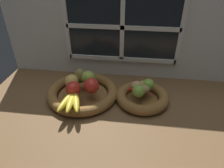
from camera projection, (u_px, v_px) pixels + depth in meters
ground_plane at (116, 105)px, 106.71cm from camera, size 140.00×90.00×3.00cm
back_wall at (123, 32)px, 115.65cm from camera, size 140.00×4.60×55.00cm
fruit_bowl_left at (83, 93)px, 109.03cm from camera, size 37.63×37.63×5.25cm
fruit_bowl_right at (142, 97)px, 105.58cm from camera, size 27.39×27.39×5.25cm
apple_red_right at (91, 86)px, 102.49cm from camera, size 7.92×7.92×7.92cm
apple_golden_left at (72, 81)px, 106.78cm from camera, size 7.13×7.13×7.13cm
apple_green_back at (88, 78)px, 109.19cm from camera, size 7.63×7.63×7.63cm
apple_red_front at (73, 88)px, 100.76cm from camera, size 7.34×7.34×7.34cm
pear_brown at (80, 76)px, 109.85cm from camera, size 7.92×7.70×8.55cm
banana_bunch_front at (72, 100)px, 96.05cm from camera, size 11.70×18.83×3.18cm
potato_oblong at (137, 86)px, 105.22cm from camera, size 7.96×7.73×4.84cm
potato_back at (146, 85)px, 105.98cm from camera, size 9.66×8.39×4.43cm
potato_large at (143, 89)px, 102.89cm from camera, size 6.82×4.71×4.40cm
lime_near at (138, 91)px, 99.71cm from camera, size 6.32×6.32×6.32cm
lime_far at (148, 84)px, 105.05cm from camera, size 6.07×6.07×6.07cm
chili_pepper at (141, 92)px, 103.35cm from camera, size 13.28×5.06×1.79cm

